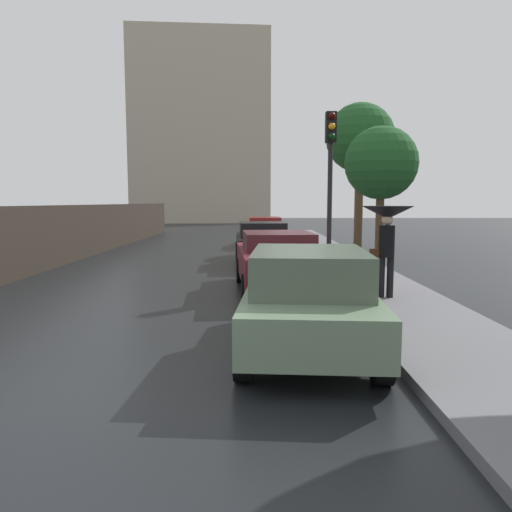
% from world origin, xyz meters
% --- Properties ---
extents(ground, '(120.00, 120.00, 0.00)m').
position_xyz_m(ground, '(0.00, 0.00, 0.00)').
color(ground, black).
extents(car_black_mid_road, '(1.97, 4.17, 1.43)m').
position_xyz_m(car_black_mid_road, '(2.45, 12.18, 0.74)').
color(car_black_mid_road, black).
rests_on(car_black_mid_road, ground).
extents(car_maroon_far_ahead, '(2.11, 4.32, 1.40)m').
position_xyz_m(car_maroon_far_ahead, '(2.75, 7.17, 0.74)').
color(car_maroon_far_ahead, maroon).
rests_on(car_maroon_far_ahead, ground).
extents(car_red_behind_camera, '(1.77, 4.48, 1.38)m').
position_xyz_m(car_red_behind_camera, '(2.66, 19.14, 0.74)').
color(car_red_behind_camera, maroon).
rests_on(car_red_behind_camera, ground).
extents(car_green_far_lane, '(2.03, 3.95, 1.46)m').
position_xyz_m(car_green_far_lane, '(2.98, 2.48, 0.76)').
color(car_green_far_lane, slate).
rests_on(car_green_far_lane, ground).
extents(pedestrian_with_umbrella_near, '(1.05, 1.05, 1.89)m').
position_xyz_m(pedestrian_with_umbrella_near, '(4.92, 5.70, 1.68)').
color(pedestrian_with_umbrella_near, black).
rests_on(pedestrian_with_umbrella_near, sidewalk_strip).
extents(traffic_light, '(0.26, 0.39, 4.20)m').
position_xyz_m(traffic_light, '(4.10, 8.13, 3.06)').
color(traffic_light, black).
rests_on(traffic_light, sidewalk_strip).
extents(street_tree_near, '(2.67, 2.67, 4.86)m').
position_xyz_m(street_tree_near, '(6.81, 13.75, 3.50)').
color(street_tree_near, '#4C3823').
rests_on(street_tree_near, ground).
extents(street_tree_far, '(3.11, 3.11, 6.57)m').
position_xyz_m(street_tree_far, '(6.97, 18.29, 4.95)').
color(street_tree_far, '#4C3823').
rests_on(street_tree_far, ground).
extents(distant_tower, '(14.46, 9.73, 18.84)m').
position_xyz_m(distant_tower, '(-3.55, 47.89, 9.42)').
color(distant_tower, '#B2A88E').
rests_on(distant_tower, ground).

